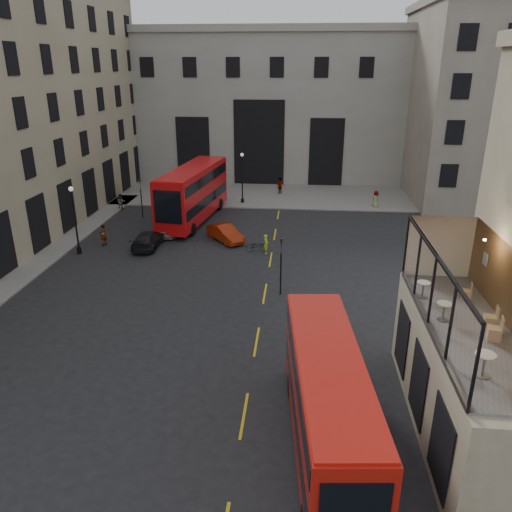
# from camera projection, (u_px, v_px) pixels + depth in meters

# --- Properties ---
(ground) EXTENTS (140.00, 140.00, 0.00)m
(ground) POSITION_uv_depth(u_px,v_px,m) (291.00, 418.00, 20.89)
(ground) COLOR black
(ground) RESTS_ON ground
(host_frontage) EXTENTS (3.00, 11.00, 4.50)m
(host_frontage) POSITION_uv_depth(u_px,v_px,m) (459.00, 381.00, 19.54)
(host_frontage) COLOR tan
(host_frontage) RESTS_ON ground
(cafe_floor) EXTENTS (3.00, 10.00, 0.10)m
(cafe_floor) POSITION_uv_depth(u_px,v_px,m) (468.00, 330.00, 18.71)
(cafe_floor) COLOR slate
(cafe_floor) RESTS_ON host_frontage
(gateway) EXTENTS (35.00, 10.60, 18.00)m
(gateway) POSITION_uv_depth(u_px,v_px,m) (262.00, 102.00, 62.51)
(gateway) COLOR #A19E96
(gateway) RESTS_ON ground
(building_right) EXTENTS (16.60, 18.60, 20.00)m
(building_right) POSITION_uv_depth(u_px,v_px,m) (492.00, 99.00, 52.61)
(building_right) COLOR gray
(building_right) RESTS_ON ground
(pavement_far) EXTENTS (40.00, 12.00, 0.12)m
(pavement_far) POSITION_uv_depth(u_px,v_px,m) (247.00, 194.00, 56.68)
(pavement_far) COLOR slate
(pavement_far) RESTS_ON ground
(traffic_light_near) EXTENTS (0.16, 0.20, 3.80)m
(traffic_light_near) POSITION_uv_depth(u_px,v_px,m) (281.00, 259.00, 31.25)
(traffic_light_near) COLOR black
(traffic_light_near) RESTS_ON ground
(traffic_light_far) EXTENTS (0.16, 0.20, 3.80)m
(traffic_light_far) POSITION_uv_depth(u_px,v_px,m) (141.00, 193.00, 47.29)
(traffic_light_far) COLOR black
(traffic_light_far) RESTS_ON ground
(street_lamp_a) EXTENTS (0.36, 0.36, 5.33)m
(street_lamp_a) POSITION_uv_depth(u_px,v_px,m) (76.00, 224.00, 38.18)
(street_lamp_a) COLOR black
(street_lamp_a) RESTS_ON ground
(street_lamp_b) EXTENTS (0.36, 0.36, 5.33)m
(street_lamp_b) POSITION_uv_depth(u_px,v_px,m) (242.00, 181.00, 52.12)
(street_lamp_b) COLOR black
(street_lamp_b) RESTS_ON ground
(bus_near) EXTENTS (3.33, 10.60, 4.16)m
(bus_near) POSITION_uv_depth(u_px,v_px,m) (327.00, 398.00, 18.39)
(bus_near) COLOR #B5150C
(bus_near) RESTS_ON ground
(bus_far) EXTENTS (4.44, 12.86, 5.03)m
(bus_far) POSITION_uv_depth(u_px,v_px,m) (193.00, 191.00, 46.32)
(bus_far) COLOR red
(bus_far) RESTS_ON ground
(car_a) EXTENTS (1.84, 4.53, 1.54)m
(car_a) POSITION_uv_depth(u_px,v_px,m) (169.00, 225.00, 43.39)
(car_a) COLOR #9B9EA3
(car_a) RESTS_ON ground
(car_b) EXTENTS (3.68, 4.08, 1.35)m
(car_b) POSITION_uv_depth(u_px,v_px,m) (225.00, 233.00, 41.57)
(car_b) COLOR #922209
(car_b) RESTS_ON ground
(car_c) EXTENTS (1.90, 4.55, 1.31)m
(car_c) POSITION_uv_depth(u_px,v_px,m) (148.00, 239.00, 40.14)
(car_c) COLOR black
(car_c) RESTS_ON ground
(bicycle) EXTENTS (1.71, 0.81, 0.87)m
(bicycle) POSITION_uv_depth(u_px,v_px,m) (257.00, 246.00, 39.39)
(bicycle) COLOR gray
(bicycle) RESTS_ON ground
(cyclist) EXTENTS (0.45, 0.61, 1.54)m
(cyclist) POSITION_uv_depth(u_px,v_px,m) (266.00, 244.00, 38.77)
(cyclist) COLOR #CDE317
(cyclist) RESTS_ON ground
(pedestrian_a) EXTENTS (0.98, 0.89, 1.63)m
(pedestrian_a) POSITION_uv_depth(u_px,v_px,m) (121.00, 202.00, 50.36)
(pedestrian_a) COLOR gray
(pedestrian_a) RESTS_ON ground
(pedestrian_b) EXTENTS (1.36, 1.10, 1.84)m
(pedestrian_b) POSITION_uv_depth(u_px,v_px,m) (202.00, 183.00, 57.94)
(pedestrian_b) COLOR gray
(pedestrian_b) RESTS_ON ground
(pedestrian_c) EXTENTS (1.17, 1.10, 1.94)m
(pedestrian_c) POSITION_uv_depth(u_px,v_px,m) (280.00, 186.00, 56.16)
(pedestrian_c) COLOR gray
(pedestrian_c) RESTS_ON ground
(pedestrian_d) EXTENTS (0.96, 1.02, 1.76)m
(pedestrian_d) POSITION_uv_depth(u_px,v_px,m) (376.00, 199.00, 51.15)
(pedestrian_d) COLOR gray
(pedestrian_d) RESTS_ON ground
(pedestrian_e) EXTENTS (0.63, 0.77, 1.80)m
(pedestrian_e) POSITION_uv_depth(u_px,v_px,m) (103.00, 235.00, 40.40)
(pedestrian_e) COLOR gray
(pedestrian_e) RESTS_ON ground
(cafe_table_near) EXTENTS (0.65, 0.65, 0.81)m
(cafe_table_near) POSITION_uv_depth(u_px,v_px,m) (484.00, 361.00, 15.67)
(cafe_table_near) COLOR silver
(cafe_table_near) RESTS_ON cafe_floor
(cafe_table_mid) EXTENTS (0.58, 0.58, 0.73)m
(cafe_table_mid) POSITION_uv_depth(u_px,v_px,m) (444.00, 309.00, 19.13)
(cafe_table_mid) COLOR beige
(cafe_table_mid) RESTS_ON cafe_floor
(cafe_table_far) EXTENTS (0.56, 0.56, 0.70)m
(cafe_table_far) POSITION_uv_depth(u_px,v_px,m) (423.00, 287.00, 21.03)
(cafe_table_far) COLOR white
(cafe_table_far) RESTS_ON cafe_floor
(cafe_chair_b) EXTENTS (0.54, 0.54, 0.91)m
(cafe_chair_b) POSITION_uv_depth(u_px,v_px,m) (495.00, 333.00, 17.83)
(cafe_chair_b) COLOR tan
(cafe_chair_b) RESTS_ON cafe_floor
(cafe_chair_c) EXTENTS (0.50, 0.50, 0.88)m
(cafe_chair_c) POSITION_uv_depth(u_px,v_px,m) (491.00, 321.00, 18.68)
(cafe_chair_c) COLOR tan
(cafe_chair_c) RESTS_ON cafe_floor
(cafe_chair_d) EXTENTS (0.45, 0.45, 0.75)m
(cafe_chair_d) POSITION_uv_depth(u_px,v_px,m) (466.00, 294.00, 20.98)
(cafe_chair_d) COLOR tan
(cafe_chair_d) RESTS_ON cafe_floor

